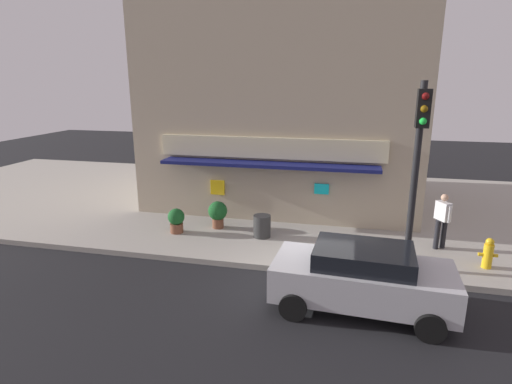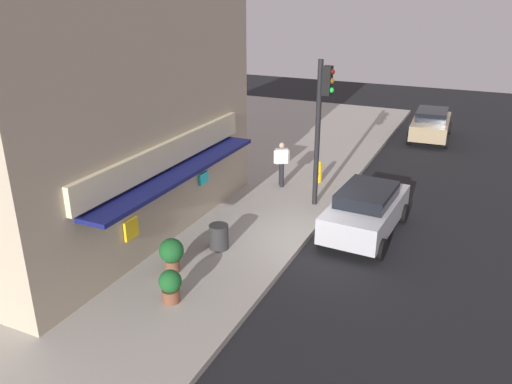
# 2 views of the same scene
# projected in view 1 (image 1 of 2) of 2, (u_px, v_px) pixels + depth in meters

# --- Properties ---
(ground_plane) EXTENTS (59.45, 59.45, 0.00)m
(ground_plane) POSITION_uv_depth(u_px,v_px,m) (307.00, 275.00, 11.54)
(ground_plane) COLOR black
(sidewalk) EXTENTS (39.63, 12.78, 0.18)m
(sidewalk) POSITION_uv_depth(u_px,v_px,m) (323.00, 207.00, 17.53)
(sidewalk) COLOR #A39E93
(sidewalk) RESTS_ON ground_plane
(corner_building) EXTENTS (10.72, 8.36, 8.65)m
(corner_building) POSITION_uv_depth(u_px,v_px,m) (287.00, 99.00, 17.83)
(corner_building) COLOR tan
(corner_building) RESTS_ON sidewalk
(traffic_light) EXTENTS (0.32, 0.58, 5.11)m
(traffic_light) POSITION_uv_depth(u_px,v_px,m) (418.00, 154.00, 10.60)
(traffic_light) COLOR black
(traffic_light) RESTS_ON sidewalk
(fire_hydrant) EXTENTS (0.50, 0.26, 0.88)m
(fire_hydrant) POSITION_uv_depth(u_px,v_px,m) (488.00, 254.00, 11.51)
(fire_hydrant) COLOR gold
(fire_hydrant) RESTS_ON sidewalk
(trash_can) EXTENTS (0.58, 0.58, 0.75)m
(trash_can) POSITION_uv_depth(u_px,v_px,m) (262.00, 226.00, 13.82)
(trash_can) COLOR #2D2D2D
(trash_can) RESTS_ON sidewalk
(pedestrian) EXTENTS (0.45, 0.59, 1.76)m
(pedestrian) POSITION_uv_depth(u_px,v_px,m) (442.00, 218.00, 12.71)
(pedestrian) COLOR black
(pedestrian) RESTS_ON sidewalk
(potted_plant_by_doorway) EXTENTS (0.68, 0.68, 0.97)m
(potted_plant_by_doorway) POSITION_uv_depth(u_px,v_px,m) (218.00, 213.00, 14.63)
(potted_plant_by_doorway) COLOR brown
(potted_plant_by_doorway) RESTS_ON sidewalk
(potted_plant_by_window) EXTENTS (0.57, 0.57, 0.86)m
(potted_plant_by_window) POSITION_uv_depth(u_px,v_px,m) (176.00, 220.00, 14.19)
(potted_plant_by_window) COLOR brown
(potted_plant_by_window) RESTS_ON sidewalk
(parked_car_silver) EXTENTS (4.23, 2.25, 1.57)m
(parked_car_silver) POSITION_uv_depth(u_px,v_px,m) (362.00, 277.00, 9.65)
(parked_car_silver) COLOR #B7B7BC
(parked_car_silver) RESTS_ON ground_plane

